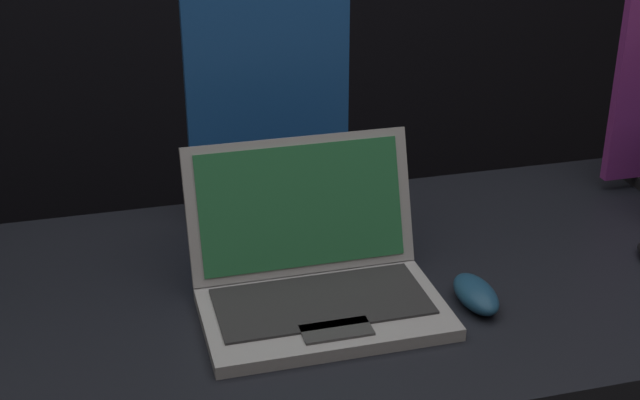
{
  "coord_description": "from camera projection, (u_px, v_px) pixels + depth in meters",
  "views": [
    {
      "loc": [
        -0.32,
        -0.85,
        1.61
      ],
      "look_at": [
        0.0,
        0.37,
        1.03
      ],
      "focal_mm": 50.0,
      "sensor_mm": 36.0,
      "label": 1
    }
  ],
  "objects": [
    {
      "name": "laptop_middle",
      "position": [
        315.0,
        270.0,
        1.38
      ],
      "size": [
        0.37,
        0.3,
        0.23
      ],
      "color": "#B7B7BC",
      "rests_on": "display_counter"
    },
    {
      "name": "mouse_middle",
      "position": [
        476.0,
        294.0,
        1.38
      ],
      "size": [
        0.06,
        0.12,
        0.04
      ],
      "color": "navy",
      "rests_on": "display_counter"
    },
    {
      "name": "promo_stand_middle",
      "position": [
        268.0,
        83.0,
        1.58
      ],
      "size": [
        0.29,
        0.07,
        0.54
      ],
      "color": "black",
      "rests_on": "display_counter"
    }
  ]
}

